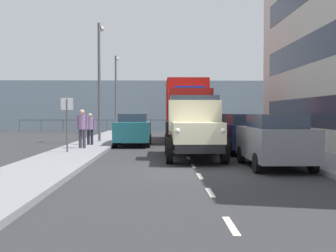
{
  "coord_description": "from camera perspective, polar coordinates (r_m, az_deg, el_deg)",
  "views": [
    {
      "loc": [
        1.11,
        12.55,
        1.78
      ],
      "look_at": [
        0.68,
        -10.52,
        1.05
      ],
      "focal_mm": 44.4,
      "sensor_mm": 36.0,
      "label": 1
    }
  ],
  "objects": [
    {
      "name": "ground_plane",
      "position": [
        20.33,
        2.06,
        -3.2
      ],
      "size": [
        80.0,
        80.0,
        0.0
      ],
      "primitive_type": "plane",
      "color": "#2D2D30"
    },
    {
      "name": "sidewalk_left",
      "position": [
        21.12,
        14.95,
        -2.87
      ],
      "size": [
        2.38,
        37.13,
        0.15
      ],
      "primitive_type": "cube",
      "color": "gray",
      "rests_on": "ground_plane"
    },
    {
      "name": "sidewalk_right",
      "position": [
        20.61,
        -11.15,
        -2.96
      ],
      "size": [
        2.38,
        37.13,
        0.15
      ],
      "primitive_type": "cube",
      "color": "gray",
      "rests_on": "ground_plane"
    },
    {
      "name": "road_centreline_markings",
      "position": [
        19.6,
        2.18,
        -3.38
      ],
      "size": [
        0.12,
        32.82,
        0.01
      ],
      "color": "silver",
      "rests_on": "ground_plane"
    },
    {
      "name": "sea_horizon",
      "position": [
        41.81,
        0.44,
        2.8
      ],
      "size": [
        80.0,
        0.8,
        5.0
      ],
      "primitive_type": "cube",
      "color": "gray",
      "rests_on": "ground_plane"
    },
    {
      "name": "seawall_railing",
      "position": [
        38.21,
        0.58,
        0.52
      ],
      "size": [
        28.08,
        0.08,
        1.2
      ],
      "color": "#4C5156",
      "rests_on": "ground_plane"
    },
    {
      "name": "truck_vintage_cream",
      "position": [
        15.82,
        3.6,
        -0.36
      ],
      "size": [
        2.17,
        5.64,
        2.43
      ],
      "color": "black",
      "rests_on": "ground_plane"
    },
    {
      "name": "lorry_cargo_red",
      "position": [
        26.31,
        2.55,
        2.46
      ],
      "size": [
        2.58,
        8.2,
        3.87
      ],
      "color": "red",
      "rests_on": "ground_plane"
    },
    {
      "name": "car_grey_kerbside_near",
      "position": [
        13.83,
        14.38,
        -1.9
      ],
      "size": [
        1.85,
        3.92,
        1.72
      ],
      "color": "slate",
      "rests_on": "ground_plane"
    },
    {
      "name": "car_navy_kerbside_1",
      "position": [
        18.51,
        10.41,
        -0.95
      ],
      "size": [
        1.79,
        3.81,
        1.72
      ],
      "color": "navy",
      "rests_on": "ground_plane"
    },
    {
      "name": "car_red_kerbside_2",
      "position": [
        23.26,
        8.03,
        -0.37
      ],
      "size": [
        1.93,
        4.35,
        1.72
      ],
      "color": "#B21E1E",
      "rests_on": "ground_plane"
    },
    {
      "name": "car_maroon_kerbside_3",
      "position": [
        28.67,
        6.3,
        0.04
      ],
      "size": [
        1.9,
        4.16,
        1.72
      ],
      "color": "maroon",
      "rests_on": "ground_plane"
    },
    {
      "name": "car_teal_oppositeside_0",
      "position": [
        22.48,
        -4.81,
        -0.44
      ],
      "size": [
        1.89,
        4.16,
        1.72
      ],
      "color": "#1E6670",
      "rests_on": "ground_plane"
    },
    {
      "name": "pedestrian_in_dark_coat",
      "position": [
        19.56,
        -11.71,
        0.1
      ],
      "size": [
        0.53,
        0.34,
        1.78
      ],
      "color": "#383342",
      "rests_on": "sidewalk_right"
    },
    {
      "name": "pedestrian_by_lamp",
      "position": [
        21.58,
        -10.65,
        -0.04
      ],
      "size": [
        0.53,
        0.34,
        1.61
      ],
      "color": "black",
      "rests_on": "sidewalk_right"
    },
    {
      "name": "lamp_post_promenade",
      "position": [
        24.41,
        -9.38,
        7.39
      ],
      "size": [
        0.32,
        1.14,
        6.77
      ],
      "color": "#59595B",
      "rests_on": "sidewalk_right"
    },
    {
      "name": "lamp_post_far",
      "position": [
        35.42,
        -7.15,
        5.37
      ],
      "size": [
        0.32,
        1.14,
        6.43
      ],
      "color": "#59595B",
      "rests_on": "sidewalk_right"
    },
    {
      "name": "street_sign",
      "position": [
        17.72,
        -13.69,
        1.46
      ],
      "size": [
        0.5,
        0.07,
        2.25
      ],
      "color": "#4C4C4C",
      "rests_on": "sidewalk_right"
    }
  ]
}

